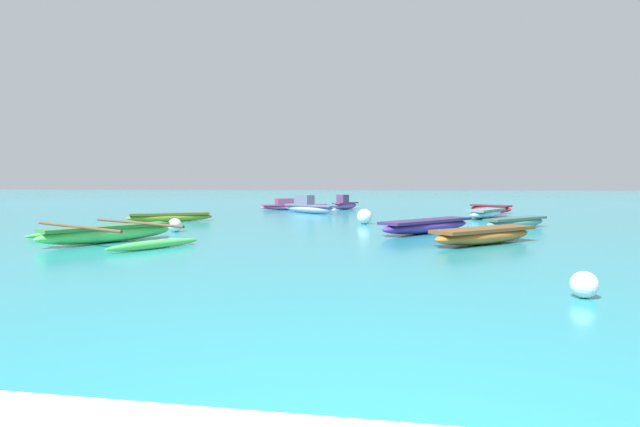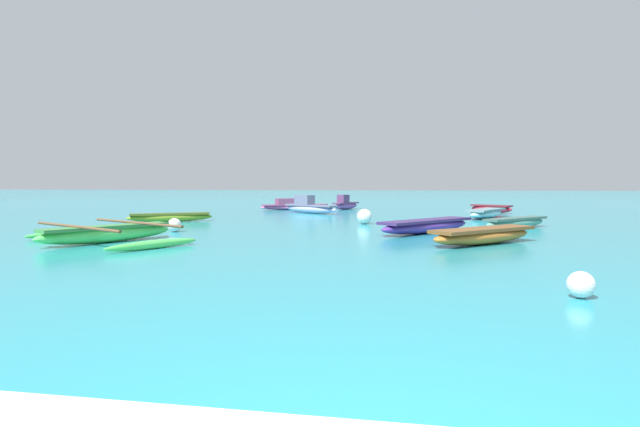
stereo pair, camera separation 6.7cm
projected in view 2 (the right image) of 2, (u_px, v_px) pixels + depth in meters
The scene contains 13 objects.
moored_boat_0 at pixel (516, 222), 16.42m from camera, with size 2.60×2.76×0.36m.
moored_boat_1 at pixel (345, 204), 28.91m from camera, with size 1.47×2.37×0.86m.
moored_boat_2 at pixel (309, 207), 25.11m from camera, with size 3.29×2.74×0.91m.
moored_boat_3 at pixel (293, 206), 28.58m from camera, with size 3.92×2.83×0.65m.
moored_boat_4 at pixel (486, 213), 21.49m from camera, with size 2.24×3.41×0.39m.
moored_boat_5 at pixel (107, 233), 12.47m from camera, with size 4.83×4.09×0.48m.
moored_boat_6 at pixel (491, 208), 25.36m from camera, with size 2.08×1.90×0.41m.
moored_boat_7 at pixel (427, 225), 14.91m from camera, with size 3.10×3.64×0.40m.
moored_boat_8 at pixel (483, 235), 12.14m from camera, with size 2.98×2.92×0.39m.
moored_boat_9 at pixel (170, 217), 19.32m from camera, with size 2.98×2.08×0.34m.
mooring_buoy_0 at pixel (581, 285), 6.36m from camera, with size 0.34×0.34×0.34m.
mooring_buoy_1 at pixel (364, 216), 18.27m from camera, with size 0.55×0.55×0.55m.
mooring_buoy_2 at pixel (175, 225), 15.23m from camera, with size 0.42×0.42×0.42m.
Camera 2 is at (0.06, -1.75, 1.45)m, focal length 28.00 mm.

